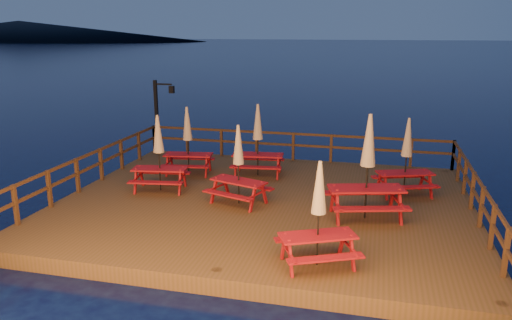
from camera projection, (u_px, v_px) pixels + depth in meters
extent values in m
plane|color=black|center=(265.00, 213.00, 15.04)|extent=(500.00, 500.00, 0.00)
cube|color=#4F3719|center=(265.00, 206.00, 14.99)|extent=(12.00, 10.00, 0.40)
cylinder|color=#392012|center=(159.00, 170.00, 20.74)|extent=(0.24, 0.24, 1.40)
cylinder|color=#392012|center=(217.00, 299.00, 10.80)|extent=(0.24, 0.24, 1.40)
cylinder|color=#392012|center=(292.00, 179.00, 19.43)|extent=(0.24, 0.24, 1.40)
cylinder|color=#392012|center=(443.00, 190.00, 18.12)|extent=(0.24, 0.24, 1.40)
cube|color=#392012|center=(293.00, 134.00, 19.22)|extent=(11.70, 0.06, 0.09)
cube|color=#392012|center=(293.00, 145.00, 19.33)|extent=(11.70, 0.06, 0.09)
cube|color=#392012|center=(181.00, 140.00, 20.44)|extent=(0.10, 0.10, 1.10)
cube|color=#392012|center=(293.00, 146.00, 19.35)|extent=(0.10, 0.10, 1.10)
cube|color=#392012|center=(419.00, 153.00, 18.25)|extent=(0.10, 0.10, 1.10)
cube|color=#392012|center=(88.00, 155.00, 16.03)|extent=(0.06, 9.70, 0.09)
cube|color=#392012|center=(89.00, 168.00, 16.15)|extent=(0.06, 9.70, 0.09)
cube|color=#392012|center=(4.00, 210.00, 12.52)|extent=(0.10, 0.10, 1.10)
cube|color=#392012|center=(90.00, 170.00, 16.16)|extent=(0.10, 0.10, 1.10)
cube|color=#392012|center=(144.00, 144.00, 19.80)|extent=(0.10, 0.10, 1.10)
cube|color=#392012|center=(479.00, 180.00, 13.30)|extent=(0.06, 9.70, 0.09)
cube|color=#392012|center=(477.00, 196.00, 13.41)|extent=(0.06, 9.70, 0.09)
cube|color=#392012|center=(511.00, 261.00, 9.79)|extent=(0.10, 0.10, 1.10)
cube|color=#392012|center=(477.00, 198.00, 13.43)|extent=(0.10, 0.10, 1.10)
cube|color=#392012|center=(457.00, 162.00, 17.07)|extent=(0.10, 0.10, 1.10)
cube|color=black|center=(157.00, 118.00, 20.12)|extent=(0.12, 0.12, 3.00)
cube|color=black|center=(163.00, 84.00, 19.69)|extent=(0.70, 0.06, 0.06)
cube|color=black|center=(172.00, 90.00, 19.66)|extent=(0.18, 0.18, 0.28)
sphere|color=#EBA55E|center=(172.00, 90.00, 19.66)|extent=(0.14, 0.14, 0.14)
ellipsoid|color=black|center=(20.00, 31.00, 229.58)|extent=(180.00, 84.00, 9.00)
cube|color=maroon|center=(160.00, 169.00, 15.68)|extent=(1.77, 0.92, 0.05)
cube|color=maroon|center=(165.00, 172.00, 16.30)|extent=(1.71, 0.53, 0.05)
cube|color=maroon|center=(155.00, 183.00, 15.21)|extent=(1.71, 0.53, 0.05)
cube|color=maroon|center=(142.00, 176.00, 16.13)|extent=(0.07, 0.10, 0.70)
cube|color=maroon|center=(135.00, 182.00, 15.53)|extent=(0.07, 0.10, 0.70)
cube|color=maroon|center=(184.00, 177.00, 16.01)|extent=(0.07, 0.10, 0.70)
cube|color=maroon|center=(180.00, 183.00, 15.42)|extent=(0.07, 0.10, 0.70)
cylinder|color=black|center=(159.00, 154.00, 15.56)|extent=(0.04, 0.04, 2.35)
cone|color=tan|center=(158.00, 134.00, 15.40)|extent=(0.34, 0.34, 1.17)
sphere|color=black|center=(157.00, 116.00, 15.26)|extent=(0.07, 0.07, 0.07)
cube|color=maroon|center=(366.00, 189.00, 13.33)|extent=(2.13, 1.28, 0.06)
cube|color=maroon|center=(360.00, 192.00, 14.06)|extent=(2.00, 0.84, 0.06)
cube|color=maroon|center=(372.00, 209.00, 12.78)|extent=(2.00, 0.84, 0.06)
cube|color=maroon|center=(332.00, 199.00, 13.77)|extent=(0.09, 0.12, 0.83)
cube|color=maroon|center=(337.00, 208.00, 13.06)|extent=(0.09, 0.12, 0.83)
cube|color=maroon|center=(392.00, 198.00, 13.81)|extent=(0.09, 0.12, 0.83)
cube|color=maroon|center=(400.00, 208.00, 13.11)|extent=(0.09, 0.12, 0.83)
cylinder|color=black|center=(367.00, 169.00, 13.19)|extent=(0.05, 0.05, 2.77)
cone|color=tan|center=(369.00, 140.00, 12.99)|extent=(0.40, 0.40, 1.38)
sphere|color=black|center=(371.00, 116.00, 12.83)|extent=(0.08, 0.08, 0.08)
cube|color=maroon|center=(405.00, 173.00, 15.25)|extent=(1.80, 1.19, 0.05)
cube|color=maroon|center=(398.00, 176.00, 15.86)|extent=(1.67, 0.82, 0.05)
cube|color=maroon|center=(412.00, 187.00, 14.79)|extent=(1.67, 0.82, 0.05)
cube|color=maroon|center=(379.00, 182.00, 15.57)|extent=(0.08, 0.11, 0.70)
cube|color=maroon|center=(386.00, 188.00, 14.97)|extent=(0.08, 0.11, 0.70)
cube|color=maroon|center=(422.00, 180.00, 15.71)|extent=(0.08, 0.11, 0.70)
cube|color=maroon|center=(430.00, 186.00, 15.12)|extent=(0.08, 0.11, 0.70)
cylinder|color=black|center=(406.00, 158.00, 15.13)|extent=(0.04, 0.04, 2.33)
cone|color=tan|center=(408.00, 137.00, 14.97)|extent=(0.34, 0.34, 1.17)
sphere|color=black|center=(409.00, 119.00, 14.83)|extent=(0.07, 0.07, 0.07)
cube|color=maroon|center=(258.00, 155.00, 17.32)|extent=(1.81, 0.87, 0.05)
cube|color=maroon|center=(260.00, 159.00, 17.95)|extent=(1.77, 0.47, 0.05)
cube|color=maroon|center=(256.00, 167.00, 16.83)|extent=(1.77, 0.47, 0.05)
cube|color=maroon|center=(239.00, 162.00, 17.81)|extent=(0.07, 0.10, 0.73)
cube|color=maroon|center=(236.00, 167.00, 17.20)|extent=(0.07, 0.10, 0.73)
cube|color=maroon|center=(279.00, 163.00, 17.62)|extent=(0.07, 0.10, 0.73)
cube|color=maroon|center=(278.00, 168.00, 17.01)|extent=(0.07, 0.10, 0.73)
cylinder|color=black|center=(258.00, 141.00, 17.19)|extent=(0.04, 0.04, 2.43)
cone|color=tan|center=(258.00, 122.00, 17.02)|extent=(0.35, 0.35, 1.22)
sphere|color=black|center=(258.00, 105.00, 16.88)|extent=(0.07, 0.07, 0.07)
cube|color=maroon|center=(188.00, 155.00, 17.50)|extent=(1.74, 0.89, 0.05)
cube|color=maroon|center=(192.00, 158.00, 18.10)|extent=(1.68, 0.50, 0.05)
cube|color=maroon|center=(185.00, 166.00, 17.04)|extent=(1.68, 0.50, 0.05)
cube|color=maroon|center=(172.00, 161.00, 17.94)|extent=(0.07, 0.10, 0.69)
cube|color=maroon|center=(167.00, 166.00, 17.36)|extent=(0.07, 0.10, 0.69)
cube|color=maroon|center=(210.00, 162.00, 17.82)|extent=(0.07, 0.10, 0.69)
cube|color=maroon|center=(206.00, 167.00, 17.23)|extent=(0.07, 0.10, 0.69)
cylinder|color=black|center=(188.00, 142.00, 17.38)|extent=(0.04, 0.04, 2.31)
cone|color=tan|center=(187.00, 123.00, 17.22)|extent=(0.33, 0.33, 1.16)
sphere|color=black|center=(187.00, 108.00, 17.08)|extent=(0.06, 0.06, 0.06)
cube|color=maroon|center=(239.00, 181.00, 14.49)|extent=(1.76, 1.13, 0.05)
cube|color=maroon|center=(249.00, 185.00, 15.00)|extent=(1.63, 0.77, 0.05)
cube|color=maroon|center=(228.00, 195.00, 14.11)|extent=(1.63, 0.77, 0.05)
cube|color=maroon|center=(226.00, 186.00, 15.18)|extent=(0.08, 0.10, 0.68)
cube|color=maroon|center=(214.00, 191.00, 14.69)|extent=(0.08, 0.10, 0.68)
cube|color=maroon|center=(264.00, 193.00, 14.46)|extent=(0.08, 0.10, 0.68)
cube|color=maroon|center=(253.00, 199.00, 13.97)|extent=(0.08, 0.10, 0.68)
cylinder|color=black|center=(239.00, 166.00, 14.37)|extent=(0.04, 0.04, 2.28)
cone|color=tan|center=(238.00, 144.00, 14.21)|extent=(0.33, 0.33, 1.14)
sphere|color=black|center=(238.00, 126.00, 14.08)|extent=(0.06, 0.06, 0.06)
cube|color=maroon|center=(318.00, 236.00, 10.67)|extent=(1.74, 1.27, 0.05)
cube|color=maroon|center=(310.00, 237.00, 11.26)|extent=(1.58, 0.93, 0.05)
cube|color=maroon|center=(326.00, 258.00, 10.23)|extent=(1.58, 0.93, 0.05)
cube|color=maroon|center=(283.00, 247.00, 10.91)|extent=(0.09, 0.11, 0.68)
cube|color=maroon|center=(291.00, 259.00, 10.35)|extent=(0.09, 0.11, 0.68)
cube|color=maroon|center=(342.00, 242.00, 11.17)|extent=(0.09, 0.11, 0.68)
cube|color=maroon|center=(352.00, 253.00, 10.60)|extent=(0.09, 0.11, 0.68)
cylinder|color=black|center=(318.00, 216.00, 10.56)|extent=(0.04, 0.04, 2.26)
cone|color=tan|center=(319.00, 187.00, 10.39)|extent=(0.33, 0.33, 1.13)
sphere|color=black|center=(320.00, 163.00, 10.26)|extent=(0.06, 0.06, 0.06)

